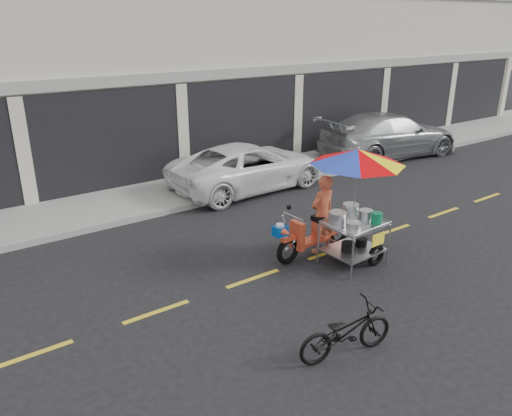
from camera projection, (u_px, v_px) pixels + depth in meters
ground at (330, 252)px, 10.60m from camera, size 90.00×90.00×0.00m
sidewalk at (201, 184)px, 14.76m from camera, size 45.00×3.00×0.15m
shophouse_block at (194, 32)px, 18.71m from camera, size 36.00×8.11×10.40m
centerline at (330, 252)px, 10.60m from camera, size 42.00×0.10×0.01m
white_pickup at (249, 166)px, 14.44m from camera, size 4.82×2.32×1.32m
silver_pickup at (389, 135)px, 17.91m from camera, size 5.64×2.88×1.57m
near_bicycle at (346, 331)px, 7.20m from camera, size 1.61×0.82×0.81m
food_vendor_rig at (343, 189)px, 9.83m from camera, size 2.44×1.92×2.40m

